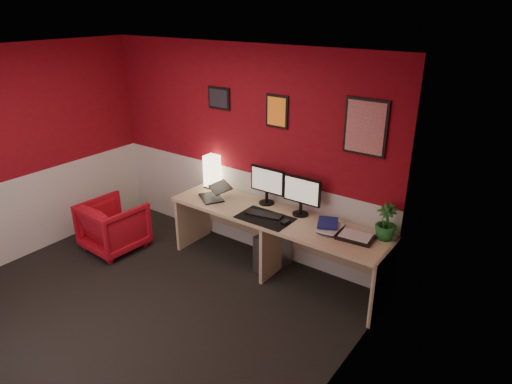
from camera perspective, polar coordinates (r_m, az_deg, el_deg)
name	(u,v)px	position (r m, az deg, el deg)	size (l,w,h in m)	color
ground	(139,311)	(4.90, -14.52, -14.31)	(4.00, 3.50, 0.01)	black
ceiling	(108,56)	(3.97, -18.19, 15.97)	(4.00, 3.50, 0.01)	white
wall_back	(242,151)	(5.44, -1.78, 5.19)	(4.00, 0.01, 2.50)	maroon
wall_left	(11,158)	(5.92, -28.48, 3.83)	(0.01, 3.50, 2.50)	maroon
wall_right	(320,268)	(3.11, 8.10, -9.52)	(0.01, 3.50, 2.50)	maroon
wainscot_back	(242,208)	(5.71, -1.72, -2.01)	(4.00, 0.01, 1.00)	silver
wainscot_left	(25,216)	(6.16, -27.16, -2.77)	(0.01, 3.50, 1.00)	silver
wainscot_right	(314,355)	(3.57, 7.33, -19.73)	(0.01, 3.50, 1.00)	silver
desk	(275,245)	(5.15, 2.47, -6.65)	(2.60, 0.65, 0.73)	tan
shoji_lamp	(212,172)	(5.69, -5.55, 2.48)	(0.16, 0.16, 0.40)	#FFE5B2
laptop	(211,190)	(5.39, -5.70, 0.25)	(0.33, 0.23, 0.22)	black
monitor_left	(267,180)	(5.17, 1.38, 1.50)	(0.45, 0.06, 0.58)	black
monitor_right	(301,190)	(4.91, 5.74, 0.20)	(0.45, 0.06, 0.58)	black
desk_mat	(265,218)	(4.92, 1.14, -3.29)	(0.60, 0.38, 0.01)	black
keyboard	(264,214)	(4.98, 0.97, -2.83)	(0.42, 0.14, 0.02)	black
mouse	(285,222)	(4.80, 3.69, -3.81)	(0.06, 0.10, 0.03)	black
book_bottom	(321,227)	(4.76, 8.19, -4.35)	(0.22, 0.30, 0.03)	navy
book_middle	(320,225)	(4.73, 8.11, -4.18)	(0.21, 0.29, 0.02)	silver
book_top	(318,222)	(4.74, 7.79, -3.80)	(0.21, 0.28, 0.03)	navy
zen_tray	(356,237)	(4.62, 12.46, -5.59)	(0.35, 0.25, 0.03)	black
potted_plant	(386,222)	(4.61, 16.10, -3.64)	(0.21, 0.21, 0.37)	#19591E
pc_tower	(273,250)	(5.32, 2.14, -7.35)	(0.20, 0.45, 0.45)	#99999E
armchair	(114,226)	(5.95, -17.50, -4.07)	(0.67, 0.69, 0.63)	red
art_left	(219,98)	(5.48, -4.69, 11.72)	(0.32, 0.02, 0.26)	black
art_center	(277,111)	(5.01, 2.67, 10.13)	(0.28, 0.02, 0.36)	orange
art_right	(366,127)	(4.55, 13.66, 7.94)	(0.44, 0.02, 0.56)	red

